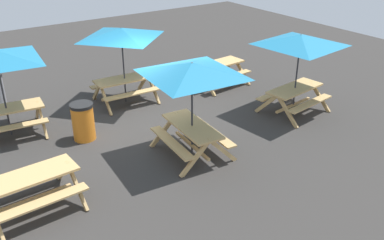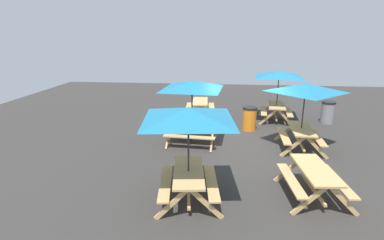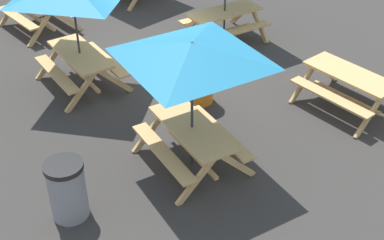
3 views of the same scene
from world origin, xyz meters
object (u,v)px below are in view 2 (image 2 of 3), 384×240
at_px(picnic_table_0, 192,90).
at_px(picnic_table_1, 305,93).
at_px(picnic_table_3, 188,121).
at_px(picnic_table_5, 200,105).
at_px(picnic_table_4, 314,176).
at_px(trash_bin_orange, 249,118).
at_px(picnic_table_2, 279,78).
at_px(trash_bin_gray, 328,112).

bearing_deg(picnic_table_0, picnic_table_1, -177.05).
distance_m(picnic_table_3, picnic_table_5, 7.71).
height_order(picnic_table_3, picnic_table_4, picnic_table_3).
bearing_deg(trash_bin_orange, picnic_table_3, 161.63).
distance_m(picnic_table_0, picnic_table_2, 4.87).
relative_size(picnic_table_2, picnic_table_5, 1.50).
bearing_deg(trash_bin_gray, picnic_table_2, 86.68).
distance_m(picnic_table_1, picnic_table_3, 5.05).
bearing_deg(picnic_table_2, picnic_table_0, 140.09).
bearing_deg(picnic_table_5, picnic_table_3, 179.11).
xyz_separation_m(picnic_table_2, picnic_table_5, (0.41, 3.51, -1.43)).
height_order(picnic_table_2, picnic_table_4, picnic_table_2).
xyz_separation_m(picnic_table_1, picnic_table_3, (-3.68, 3.46, 0.00)).
height_order(picnic_table_3, trash_bin_gray, picnic_table_3).
relative_size(picnic_table_0, picnic_table_1, 1.21).
xyz_separation_m(picnic_table_2, picnic_table_3, (-7.16, 3.20, 0.00)).
distance_m(picnic_table_5, trash_bin_orange, 2.91).
height_order(picnic_table_1, picnic_table_4, picnic_table_1).
height_order(picnic_table_4, trash_bin_orange, trash_bin_orange).
distance_m(picnic_table_2, picnic_table_3, 7.85).
bearing_deg(trash_bin_orange, picnic_table_0, 130.23).
bearing_deg(trash_bin_orange, trash_bin_gray, -68.65).
bearing_deg(picnic_table_4, picnic_table_0, 40.26).
bearing_deg(picnic_table_1, picnic_table_3, 139.44).
bearing_deg(picnic_table_2, picnic_table_3, 162.23).
bearing_deg(picnic_table_3, trash_bin_orange, -25.44).
bearing_deg(picnic_table_5, trash_bin_orange, -134.57).
bearing_deg(picnic_table_4, picnic_table_2, -6.17).
bearing_deg(picnic_table_5, picnic_table_2, -99.87).
relative_size(picnic_table_2, trash_bin_orange, 2.87).
xyz_separation_m(picnic_table_1, picnic_table_5, (3.89, 3.77, -1.43)).
bearing_deg(picnic_table_2, trash_bin_orange, 145.13).
bearing_deg(picnic_table_5, picnic_table_0, 176.71).
xyz_separation_m(picnic_table_1, picnic_table_2, (3.48, 0.26, 0.00)).
xyz_separation_m(picnic_table_1, trash_bin_gray, (3.35, -1.96, -1.49)).
xyz_separation_m(picnic_table_4, trash_bin_gray, (6.59, -2.41, -0.07)).
xyz_separation_m(picnic_table_5, trash_bin_orange, (-1.92, -2.19, -0.07)).
bearing_deg(picnic_table_1, picnic_table_2, 6.97).
bearing_deg(picnic_table_2, picnic_table_4, -175.27).
height_order(picnic_table_2, trash_bin_orange, picnic_table_2).
relative_size(picnic_table_3, picnic_table_5, 1.50).
bearing_deg(picnic_table_2, picnic_table_1, -169.40).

